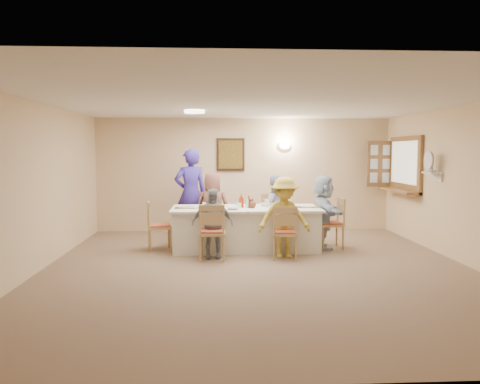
{
  "coord_description": "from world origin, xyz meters",
  "views": [
    {
      "loc": [
        -0.64,
        -6.88,
        1.78
      ],
      "look_at": [
        -0.2,
        1.4,
        1.05
      ],
      "focal_mm": 35.0,
      "sensor_mm": 36.0,
      "label": 1
    }
  ],
  "objects": [
    {
      "name": "plate_bl",
      "position": [
        -0.69,
        1.9,
        0.77
      ],
      "size": [
        0.23,
        0.23,
        0.01
      ],
      "primitive_type": "cylinder",
      "color": "white",
      "rests_on": "dining_table"
    },
    {
      "name": "chair_back_right",
      "position": [
        0.51,
        2.28,
        0.47
      ],
      "size": [
        0.49,
        0.49,
        0.93
      ],
      "primitive_type": null,
      "rotation": [
        0.0,
        0.0,
        0.11
      ],
      "color": "tan",
      "rests_on": "ground"
    },
    {
      "name": "drinking_glass",
      "position": [
        -0.24,
        1.53,
        0.82
      ],
      "size": [
        0.06,
        0.06,
        0.1
      ],
      "primitive_type": "cylinder",
      "color": "silver",
      "rests_on": "dining_table"
    },
    {
      "name": "wall_sconce",
      "position": [
        0.9,
        3.44,
        1.9
      ],
      "size": [
        0.26,
        0.09,
        0.18
      ],
      "primitive_type": "ellipsoid",
      "color": "white",
      "rests_on": "room_walls"
    },
    {
      "name": "wall_picture",
      "position": [
        -0.3,
        3.46,
        1.7
      ],
      "size": [
        0.62,
        0.05,
        0.72
      ],
      "color": "black",
      "rests_on": "room_walls"
    },
    {
      "name": "diner_front_right",
      "position": [
        0.51,
        0.8,
        0.67
      ],
      "size": [
        0.92,
        0.59,
        1.35
      ],
      "primitive_type": "imported",
      "rotation": [
        0.0,
        0.0,
        0.05
      ],
      "color": "gold",
      "rests_on": "ground"
    },
    {
      "name": "napkin_fr",
      "position": [
        0.69,
        1.01,
        0.77
      ],
      "size": [
        0.15,
        0.15,
        0.01
      ],
      "primitive_type": "cube",
      "color": "yellow",
      "rests_on": "dining_table"
    },
    {
      "name": "desk_fan",
      "position": [
        3.1,
        1.05,
        1.55
      ],
      "size": [
        0.3,
        0.3,
        0.28
      ],
      "primitive_type": null,
      "color": "#A5A5A8",
      "rests_on": "fan_shelf"
    },
    {
      "name": "chair_right_end",
      "position": [
        1.46,
        1.48,
        0.46
      ],
      "size": [
        0.47,
        0.47,
        0.93
      ],
      "primitive_type": null,
      "rotation": [
        0.0,
        0.0,
        -1.52
      ],
      "color": "tan",
      "rests_on": "ground"
    },
    {
      "name": "fan_shelf",
      "position": [
        3.13,
        1.05,
        1.4
      ],
      "size": [
        0.22,
        0.36,
        0.03
      ],
      "primitive_type": "cube",
      "color": "white",
      "rests_on": "room_walls"
    },
    {
      "name": "hatch_sill",
      "position": [
        3.09,
        2.4,
        0.97
      ],
      "size": [
        0.3,
        1.5,
        0.05
      ],
      "primitive_type": "cube",
      "color": "olive",
      "rests_on": "room_walls"
    },
    {
      "name": "napkin_le",
      "position": [
        -1.01,
        1.43,
        0.77
      ],
      "size": [
        0.14,
        0.14,
        0.01
      ],
      "primitive_type": "cube",
      "color": "yellow",
      "rests_on": "dining_table"
    },
    {
      "name": "plate_re",
      "position": [
        1.03,
        1.48,
        0.77
      ],
      "size": [
        0.24,
        0.24,
        0.01
      ],
      "primitive_type": "cylinder",
      "color": "white",
      "rests_on": "dining_table"
    },
    {
      "name": "teacup_b",
      "position": [
        0.35,
        1.96,
        0.81
      ],
      "size": [
        0.16,
        0.16,
        0.09
      ],
      "primitive_type": "imported",
      "rotation": [
        0.0,
        0.0,
        0.36
      ],
      "color": "white",
      "rests_on": "dining_table"
    },
    {
      "name": "chair_left_end",
      "position": [
        -1.64,
        1.48,
        0.44
      ],
      "size": [
        0.5,
        0.5,
        0.89
      ],
      "primitive_type": null,
      "rotation": [
        0.0,
        0.0,
        1.76
      ],
      "color": "tan",
      "rests_on": "ground"
    },
    {
      "name": "caregiver",
      "position": [
        -1.14,
        2.63,
        0.91
      ],
      "size": [
        0.89,
        0.78,
        1.83
      ],
      "primitive_type": "imported",
      "rotation": [
        0.0,
        0.0,
        3.41
      ],
      "color": "#3B2CA3",
      "rests_on": "ground"
    },
    {
      "name": "placemat_fr",
      "position": [
        0.51,
        1.06,
        0.76
      ],
      "size": [
        0.33,
        0.24,
        0.01
      ],
      "primitive_type": "cube",
      "color": "#472B19",
      "rests_on": "dining_table"
    },
    {
      "name": "chair_front_right",
      "position": [
        0.51,
        0.68,
        0.45
      ],
      "size": [
        0.49,
        0.49,
        0.89
      ],
      "primitive_type": null,
      "rotation": [
        0.0,
        0.0,
        2.99
      ],
      "color": "tan",
      "rests_on": "ground"
    },
    {
      "name": "plate_br",
      "position": [
        0.51,
        1.9,
        0.77
      ],
      "size": [
        0.23,
        0.23,
        0.01
      ],
      "primitive_type": "cylinder",
      "color": "white",
      "rests_on": "dining_table"
    },
    {
      "name": "dining_table",
      "position": [
        -0.09,
        1.48,
        0.38
      ],
      "size": [
        2.66,
        1.13,
        0.76
      ],
      "primitive_type": "cube",
      "color": "silver",
      "rests_on": "ground"
    },
    {
      "name": "plate_fr",
      "position": [
        0.51,
        1.06,
        0.77
      ],
      "size": [
        0.26,
        0.26,
        0.02
      ],
      "primitive_type": "cylinder",
      "color": "white",
      "rests_on": "dining_table"
    },
    {
      "name": "teacup_a",
      "position": [
        -0.86,
        1.17,
        0.81
      ],
      "size": [
        0.18,
        0.18,
        0.09
      ],
      "primitive_type": "imported",
      "rotation": [
        0.0,
        0.0,
        -0.26
      ],
      "color": "white",
      "rests_on": "dining_table"
    },
    {
      "name": "diner_back_left",
      "position": [
        -0.69,
        2.16,
        0.69
      ],
      "size": [
        0.72,
        0.51,
        1.38
      ],
      "primitive_type": "imported",
      "rotation": [
        0.0,
        0.0,
        3.09
      ],
      "color": "brown",
      "rests_on": "ground"
    },
    {
      "name": "ground",
      "position": [
        0.0,
        0.0,
        0.0
      ],
      "size": [
        7.0,
        7.0,
        0.0
      ],
      "primitive_type": "plane",
      "color": "#806753"
    },
    {
      "name": "bowl_b",
      "position": [
        0.28,
        1.72,
        0.79
      ],
      "size": [
        0.2,
        0.2,
        0.06
      ],
      "primitive_type": "imported",
      "rotation": [
        0.0,
        0.0,
        0.06
      ],
      "color": "white",
      "rests_on": "dining_table"
    },
    {
      "name": "placemat_fl",
      "position": [
        -0.69,
        1.06,
        0.76
      ],
      "size": [
        0.33,
        0.24,
        0.01
      ],
      "primitive_type": "cube",
      "color": "#472B19",
      "rests_on": "dining_table"
    },
    {
      "name": "condiment_ketchup",
      "position": [
        -0.17,
        1.5,
        0.88
      ],
      "size": [
        0.15,
        0.15,
        0.25
      ],
      "primitive_type": "imported",
      "rotation": [
        0.0,
        0.0,
        0.3
      ],
      "color": "#AF2D0F",
      "rests_on": "dining_table"
    },
    {
      "name": "serving_hatch",
      "position": [
        3.21,
        2.4,
        1.5
      ],
      "size": [
        0.06,
        1.5,
        1.15
      ],
      "primitive_type": "cube",
      "color": "olive",
      "rests_on": "room_walls"
    },
    {
      "name": "chair_back_left",
      "position": [
        -0.69,
        2.28,
        0.44
      ],
      "size": [
        0.48,
        0.48,
        0.89
      ],
      "primitive_type": null,
      "rotation": [
        0.0,
        0.0,
        0.15
      ],
      "color": "tan",
      "rests_on": "ground"
    },
    {
      "name": "plate_le",
      "position": [
        -1.19,
        1.48,
        0.77
      ],
      "size": [
        0.23,
        0.23,
        0.01
      ],
      "primitive_type": "cylinder",
      "color": "white",
      "rests_on": "dining_table"
    },
    {
      "name": "diner_right_end",
      "position": [
        1.33,
        1.48,
        0.67
      ],
      "size": [
        1.26,
        0.44,
        1.34
      ],
      "primitive_type": "imported",
      "rotation": [
        0.0,
        0.0,
        1.59
      ],
      "color": "#B0C0D9",
      "rests_on": "ground"
    },
    {
      "name": "plate_fl",
      "position": [
        -0.69,
        1.06,
        0.77
      ],
      "size": [
        0.24,
        0.24,
        0.01
      ],
      "primitive_type": "cylinder",
      "color": "white",
      "rests_on": "dining_table"
    },
    {
      "name": "chair_front_left",
      "position": [
        -0.69,
        0.68,
        0.47
      ],
      "size": [
        0.47,
        0.47,
        0.94
      ],
      "primitive_type": null,
      "rotation": [
        0.0,
        0.0,
        3.1
      ],
      "color": "tan",
      "rests_on": "ground"
    },
    {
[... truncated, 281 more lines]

